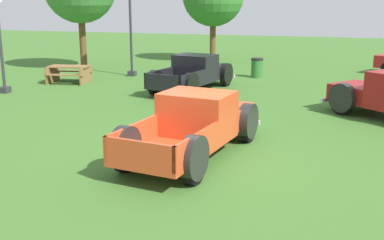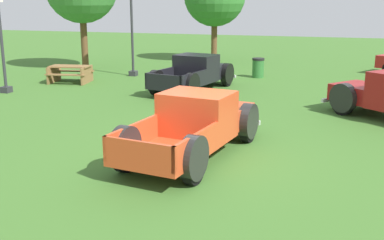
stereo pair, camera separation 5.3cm
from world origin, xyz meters
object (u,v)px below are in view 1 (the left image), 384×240
(pickup_truck_foreground, at_px, (198,123))
(lamp_post_near, at_px, (131,27))
(lamp_post_far, at_px, (0,41))
(picnic_table, at_px, (69,72))
(pickup_truck_behind_left, at_px, (196,73))
(trash_can, at_px, (257,68))

(pickup_truck_foreground, relative_size, lamp_post_near, 1.13)
(lamp_post_far, bearing_deg, picnic_table, 67.28)
(pickup_truck_foreground, xyz_separation_m, lamp_post_far, (-9.77, 5.10, 1.39))
(pickup_truck_foreground, bearing_deg, pickup_truck_behind_left, 107.03)
(pickup_truck_foreground, distance_m, picnic_table, 11.72)
(picnic_table, distance_m, trash_can, 8.95)
(pickup_truck_foreground, xyz_separation_m, trash_can, (-0.55, 12.07, -0.25))
(trash_can, bearing_deg, pickup_truck_behind_left, -116.57)
(pickup_truck_behind_left, bearing_deg, picnic_table, -178.65)
(pickup_truck_foreground, distance_m, trash_can, 12.08)
(trash_can, bearing_deg, picnic_table, -153.18)
(pickup_truck_foreground, bearing_deg, lamp_post_far, 152.41)
(lamp_post_near, bearing_deg, pickup_truck_behind_left, -31.85)
(lamp_post_far, distance_m, trash_can, 11.66)
(lamp_post_far, relative_size, picnic_table, 2.01)
(pickup_truck_behind_left, distance_m, lamp_post_far, 8.01)
(pickup_truck_behind_left, xyz_separation_m, lamp_post_far, (-7.26, -3.06, 1.42))
(pickup_truck_behind_left, xyz_separation_m, trash_can, (1.95, 3.90, -0.22))
(pickup_truck_behind_left, bearing_deg, lamp_post_far, -157.13)
(lamp_post_near, xyz_separation_m, lamp_post_far, (-3.16, -5.61, -0.28))
(lamp_post_near, xyz_separation_m, picnic_table, (-1.94, -2.69, -1.91))
(lamp_post_far, distance_m, picnic_table, 3.56)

